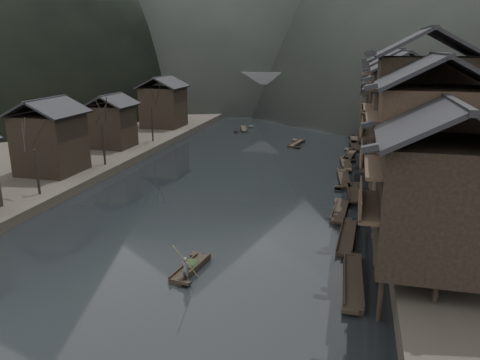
% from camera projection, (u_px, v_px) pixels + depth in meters
% --- Properties ---
extents(water, '(300.00, 300.00, 0.00)m').
position_uv_depth(water, '(197.00, 229.00, 38.99)').
color(water, black).
rests_on(water, ground).
extents(left_bank, '(40.00, 200.00, 1.20)m').
position_uv_depth(left_bank, '(85.00, 127.00, 84.22)').
color(left_bank, '#2D2823').
rests_on(left_bank, ground).
extents(stilt_houses, '(9.00, 67.60, 16.27)m').
position_uv_depth(stilt_houses, '(405.00, 102.00, 50.42)').
color(stilt_houses, black).
rests_on(stilt_houses, ground).
extents(left_houses, '(8.10, 53.20, 8.73)m').
position_uv_depth(left_houses, '(97.00, 118.00, 60.92)').
color(left_houses, black).
rests_on(left_houses, left_bank).
extents(bare_trees, '(3.99, 44.45, 7.97)m').
position_uv_depth(bare_trees, '(63.00, 127.00, 48.09)').
color(bare_trees, black).
rests_on(bare_trees, left_bank).
extents(moored_sampans, '(2.99, 75.13, 0.47)m').
position_uv_depth(moored_sampans, '(351.00, 160.00, 61.62)').
color(moored_sampans, black).
rests_on(moored_sampans, water).
extents(midriver_boats, '(17.27, 30.64, 0.45)m').
position_uv_depth(midriver_boats, '(288.00, 130.00, 83.56)').
color(midriver_boats, black).
rests_on(midriver_boats, water).
extents(stone_bridge, '(40.00, 6.00, 9.00)m').
position_uv_depth(stone_bridge, '(301.00, 90.00, 104.74)').
color(stone_bridge, '#4C4C4F').
rests_on(stone_bridge, ground).
extents(hero_sampan, '(1.59, 4.72, 0.43)m').
position_uv_depth(hero_sampan, '(191.00, 268.00, 31.63)').
color(hero_sampan, black).
rests_on(hero_sampan, water).
extents(cargo_heap, '(1.03, 1.34, 0.62)m').
position_uv_depth(cargo_heap, '(191.00, 259.00, 31.69)').
color(cargo_heap, black).
rests_on(cargo_heap, hero_sampan).
extents(boatman, '(0.61, 0.42, 1.58)m').
position_uv_depth(boatman, '(185.00, 265.00, 29.79)').
color(boatman, '#4C4C4E').
rests_on(boatman, hero_sampan).
extents(bamboo_pole, '(0.96, 2.53, 3.54)m').
position_uv_depth(bamboo_pole, '(187.00, 228.00, 29.04)').
color(bamboo_pole, '#8C7A51').
rests_on(bamboo_pole, boatman).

